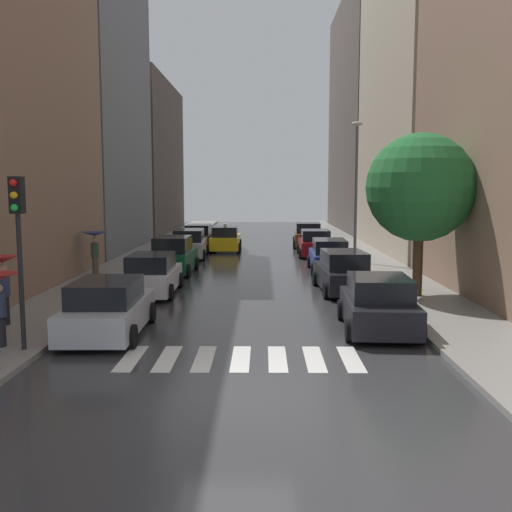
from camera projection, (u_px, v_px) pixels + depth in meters
ground_plane at (254, 257)px, 35.50m from camera, size 28.00×72.00×0.04m
sidewalk_left at (148, 255)px, 35.57m from camera, size 3.00×72.00×0.15m
sidewalk_right at (361, 255)px, 35.41m from camera, size 3.00×72.00×0.15m
crosswalk_stripes at (241, 359)px, 14.27m from camera, size 5.85×2.20×0.01m
building_left_mid at (84, 100)px, 37.38m from camera, size 6.00×13.54×19.61m
building_left_far at (139, 158)px, 53.75m from camera, size 6.00×17.14×13.75m
building_right_mid at (427, 102)px, 37.09m from camera, size 6.00×16.58×19.26m
building_right_far at (372, 116)px, 55.77m from camera, size 6.00×20.42×22.03m
parked_car_left_nearest at (108, 309)px, 16.50m from camera, size 2.20×4.50×1.61m
parked_car_left_second at (152, 275)px, 22.87m from camera, size 2.07×4.37×1.61m
parked_car_left_third at (173, 256)px, 28.36m from camera, size 2.12×4.26×1.83m
parked_car_left_fourth at (189, 244)px, 34.94m from camera, size 2.22×4.76×1.71m
parked_car_left_fifth at (199, 237)px, 40.66m from camera, size 2.07×4.41×1.63m
parked_car_right_nearest at (378, 305)px, 16.99m from camera, size 2.29×4.20×1.63m
parked_car_right_second at (343, 273)px, 23.37m from camera, size 2.18×4.62×1.67m
parked_car_right_third at (329, 257)px, 28.95m from camera, size 2.05×4.49×1.65m
parked_car_right_fourth at (315, 244)px, 35.62m from camera, size 2.13×4.10×1.63m
parked_car_right_fifth at (308, 236)px, 41.11m from camera, size 2.21×4.36×1.74m
taxi_midroad at (225, 239)px, 38.86m from camera, size 2.12×4.64×1.81m
pedestrian_foreground at (3, 277)px, 17.05m from camera, size 0.91×0.91×2.04m
pedestrian_near_tree at (95, 242)px, 26.78m from camera, size 1.18×1.18×2.02m
street_tree_right at (420, 188)px, 21.44m from camera, size 4.01×4.01×6.04m
traffic_light_left_corner at (18, 224)px, 14.19m from camera, size 0.30×0.42×4.30m
lamp_post_right at (356, 183)px, 31.25m from camera, size 0.60×0.28×7.53m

